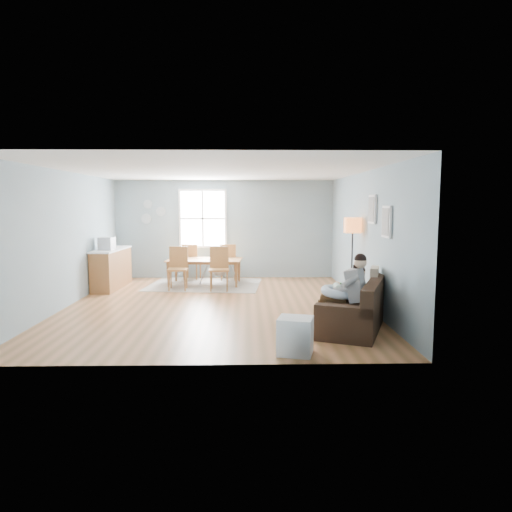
{
  "coord_description": "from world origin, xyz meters",
  "views": [
    {
      "loc": [
        0.6,
        -9.15,
        2.05
      ],
      "look_at": [
        0.79,
        0.03,
        1.0
      ],
      "focal_mm": 32.0,
      "sensor_mm": 36.0,
      "label": 1
    }
  ],
  "objects_px": {
    "chair_se": "(219,265)",
    "chair_nw": "(191,260)",
    "chair_ne": "(228,260)",
    "chair_sw": "(178,265)",
    "father": "(347,290)",
    "toddler": "(355,285)",
    "storage_cube": "(295,336)",
    "monitor": "(107,244)",
    "baby_swing": "(219,271)",
    "floor_lamp": "(353,232)",
    "dining_table": "(205,272)",
    "counter": "(112,268)",
    "sofa": "(357,311)"
  },
  "relations": [
    {
      "from": "chair_nw",
      "to": "dining_table",
      "type": "bearing_deg",
      "value": -59.5
    },
    {
      "from": "floor_lamp",
      "to": "storage_cube",
      "type": "relative_size",
      "value": 3.24
    },
    {
      "from": "monitor",
      "to": "dining_table",
      "type": "bearing_deg",
      "value": 17.77
    },
    {
      "from": "chair_se",
      "to": "floor_lamp",
      "type": "bearing_deg",
      "value": -26.05
    },
    {
      "from": "storage_cube",
      "to": "floor_lamp",
      "type": "bearing_deg",
      "value": 65.13
    },
    {
      "from": "chair_se",
      "to": "chair_ne",
      "type": "distance_m",
      "value": 1.36
    },
    {
      "from": "chair_nw",
      "to": "chair_sw",
      "type": "bearing_deg",
      "value": -96.08
    },
    {
      "from": "counter",
      "to": "baby_swing",
      "type": "height_order",
      "value": "counter"
    },
    {
      "from": "dining_table",
      "to": "counter",
      "type": "bearing_deg",
      "value": -166.5
    },
    {
      "from": "chair_nw",
      "to": "chair_se",
      "type": "bearing_deg",
      "value": -59.89
    },
    {
      "from": "floor_lamp",
      "to": "baby_swing",
      "type": "distance_m",
      "value": 3.64
    },
    {
      "from": "toddler",
      "to": "counter",
      "type": "height_order",
      "value": "toddler"
    },
    {
      "from": "father",
      "to": "chair_sw",
      "type": "relative_size",
      "value": 1.24
    },
    {
      "from": "monitor",
      "to": "sofa",
      "type": "bearing_deg",
      "value": -33.54
    },
    {
      "from": "chair_sw",
      "to": "floor_lamp",
      "type": "bearing_deg",
      "value": -21.26
    },
    {
      "from": "toddler",
      "to": "chair_nw",
      "type": "xyz_separation_m",
      "value": [
        -3.33,
        4.65,
        -0.13
      ]
    },
    {
      "from": "counter",
      "to": "monitor",
      "type": "height_order",
      "value": "monitor"
    },
    {
      "from": "toddler",
      "to": "monitor",
      "type": "height_order",
      "value": "monitor"
    },
    {
      "from": "chair_sw",
      "to": "chair_ne",
      "type": "distance_m",
      "value": 1.7
    },
    {
      "from": "sofa",
      "to": "monitor",
      "type": "height_order",
      "value": "monitor"
    },
    {
      "from": "sofa",
      "to": "floor_lamp",
      "type": "distance_m",
      "value": 2.35
    },
    {
      "from": "toddler",
      "to": "baby_swing",
      "type": "height_order",
      "value": "toddler"
    },
    {
      "from": "toddler",
      "to": "floor_lamp",
      "type": "bearing_deg",
      "value": 78.55
    },
    {
      "from": "storage_cube",
      "to": "chair_sw",
      "type": "xyz_separation_m",
      "value": [
        -2.3,
        4.82,
        0.34
      ]
    },
    {
      "from": "chair_sw",
      "to": "chair_ne",
      "type": "relative_size",
      "value": 1.05
    },
    {
      "from": "floor_lamp",
      "to": "counter",
      "type": "relative_size",
      "value": 1.01
    },
    {
      "from": "chair_sw",
      "to": "counter",
      "type": "bearing_deg",
      "value": 171.93
    },
    {
      "from": "chair_se",
      "to": "chair_nw",
      "type": "relative_size",
      "value": 1.06
    },
    {
      "from": "toddler",
      "to": "monitor",
      "type": "relative_size",
      "value": 2.27
    },
    {
      "from": "father",
      "to": "baby_swing",
      "type": "distance_m",
      "value": 4.76
    },
    {
      "from": "sofa",
      "to": "father",
      "type": "height_order",
      "value": "father"
    },
    {
      "from": "chair_sw",
      "to": "father",
      "type": "bearing_deg",
      "value": -48.85
    },
    {
      "from": "chair_se",
      "to": "chair_ne",
      "type": "height_order",
      "value": "chair_se"
    },
    {
      "from": "sofa",
      "to": "floor_lamp",
      "type": "relative_size",
      "value": 1.24
    },
    {
      "from": "sofa",
      "to": "dining_table",
      "type": "distance_m",
      "value": 5.04
    },
    {
      "from": "toddler",
      "to": "storage_cube",
      "type": "relative_size",
      "value": 1.48
    },
    {
      "from": "storage_cube",
      "to": "baby_swing",
      "type": "xyz_separation_m",
      "value": [
        -1.34,
        5.27,
        0.12
      ]
    },
    {
      "from": "father",
      "to": "chair_nw",
      "type": "xyz_separation_m",
      "value": [
        -3.1,
        5.07,
        -0.13
      ]
    },
    {
      "from": "toddler",
      "to": "chair_nw",
      "type": "distance_m",
      "value": 5.72
    },
    {
      "from": "storage_cube",
      "to": "chair_sw",
      "type": "distance_m",
      "value": 5.35
    },
    {
      "from": "floor_lamp",
      "to": "chair_sw",
      "type": "relative_size",
      "value": 1.71
    },
    {
      "from": "dining_table",
      "to": "toddler",
      "type": "bearing_deg",
      "value": -49.85
    },
    {
      "from": "floor_lamp",
      "to": "toddler",
      "type": "bearing_deg",
      "value": -101.45
    },
    {
      "from": "sofa",
      "to": "baby_swing",
      "type": "height_order",
      "value": "baby_swing"
    },
    {
      "from": "storage_cube",
      "to": "chair_se",
      "type": "xyz_separation_m",
      "value": [
        -1.31,
        4.72,
        0.35
      ]
    },
    {
      "from": "monitor",
      "to": "baby_swing",
      "type": "distance_m",
      "value": 2.78
    },
    {
      "from": "chair_se",
      "to": "baby_swing",
      "type": "bearing_deg",
      "value": 92.72
    },
    {
      "from": "storage_cube",
      "to": "chair_sw",
      "type": "bearing_deg",
      "value": 115.52
    },
    {
      "from": "dining_table",
      "to": "chair_se",
      "type": "height_order",
      "value": "chair_se"
    },
    {
      "from": "chair_nw",
      "to": "baby_swing",
      "type": "height_order",
      "value": "chair_nw"
    }
  ]
}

